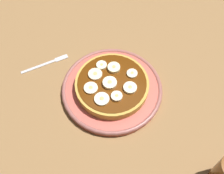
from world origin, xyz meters
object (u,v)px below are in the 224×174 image
object	(u,v)px
fork	(48,63)
banana_slice_4	(102,99)
banana_slice_2	(114,68)
banana_slice_3	(132,74)
banana_slice_0	(111,84)
pancake_stack	(112,85)
banana_slice_6	(130,88)
banana_slice_5	(117,96)
banana_slice_1	(95,74)
banana_slice_8	(91,88)
banana_slice_7	(102,65)
plate	(112,89)

from	to	relation	value
fork	banana_slice_4	bearing A→B (deg)	-80.55
banana_slice_2	banana_slice_3	xyz separation A→B (cm)	(2.46, -4.04, -0.15)
banana_slice_0	fork	world-z (taller)	banana_slice_0
pancake_stack	banana_slice_6	world-z (taller)	banana_slice_6
pancake_stack	fork	size ratio (longest dim) A/B	1.45
banana_slice_6	banana_slice_0	bearing A→B (deg)	129.89
banana_slice_3	banana_slice_5	size ratio (longest dim) A/B	0.98
fork	banana_slice_1	bearing A→B (deg)	-64.62
banana_slice_0	banana_slice_3	xyz separation A→B (cm)	(6.03, -0.66, -0.17)
banana_slice_0	banana_slice_8	bearing A→B (deg)	152.69
banana_slice_2	banana_slice_7	bearing A→B (deg)	125.90
plate	banana_slice_1	world-z (taller)	banana_slice_1
banana_slice_3	fork	distance (cm)	23.28
pancake_stack	banana_slice_1	xyz separation A→B (cm)	(-1.74, 4.24, 1.46)
banana_slice_1	banana_slice_5	size ratio (longest dim) A/B	1.27
banana_slice_4	pancake_stack	bearing A→B (deg)	25.83
pancake_stack	banana_slice_0	size ratio (longest dim) A/B	5.43
banana_slice_6	fork	world-z (taller)	banana_slice_6
banana_slice_0	banana_slice_6	bearing A→B (deg)	-50.11
banana_slice_1	fork	size ratio (longest dim) A/B	0.27
plate	banana_slice_1	xyz separation A→B (cm)	(-1.82, 4.27, 3.27)
pancake_stack	banana_slice_3	xyz separation A→B (cm)	(5.41, -1.19, 1.46)
plate	banana_slice_1	distance (cm)	5.68
banana_slice_1	banana_slice_6	bearing A→B (deg)	-63.84
banana_slice_3	banana_slice_4	xyz separation A→B (cm)	(-10.13, -1.10, 0.00)
banana_slice_2	banana_slice_3	bearing A→B (deg)	-58.64
banana_slice_3	banana_slice_7	distance (cm)	7.89
fork	plate	bearing A→B (deg)	-65.18
plate	banana_slice_7	xyz separation A→B (cm)	(1.02, 5.45, 3.30)
banana_slice_1	banana_slice_7	size ratio (longest dim) A/B	1.31
banana_slice_2	banana_slice_3	size ratio (longest dim) A/B	1.19
banana_slice_1	banana_slice_3	bearing A→B (deg)	-37.19
banana_slice_6	banana_slice_8	distance (cm)	9.26
plate	banana_slice_7	world-z (taller)	banana_slice_7
banana_slice_0	banana_slice_3	size ratio (longest dim) A/B	1.31
plate	banana_slice_2	distance (cm)	5.32
banana_slice_6	fork	bearing A→B (deg)	115.68
banana_slice_2	banana_slice_8	world-z (taller)	banana_slice_2
banana_slice_4	banana_slice_0	bearing A→B (deg)	23.21
banana_slice_1	banana_slice_8	distance (cm)	4.08
plate	fork	distance (cm)	19.24
banana_slice_6	banana_slice_7	distance (cm)	9.54
banana_slice_0	banana_slice_7	size ratio (longest dim) A/B	1.32
plate	banana_slice_3	size ratio (longest dim) A/B	9.49
banana_slice_6	banana_slice_8	world-z (taller)	banana_slice_6
banana_slice_5	pancake_stack	bearing A→B (deg)	67.59
plate	pancake_stack	xyz separation A→B (cm)	(-0.08, 0.03, 1.82)
banana_slice_3	banana_slice_7	bearing A→B (deg)	123.18
fork	banana_slice_7	bearing A→B (deg)	-52.87
plate	banana_slice_6	size ratio (longest dim) A/B	7.74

